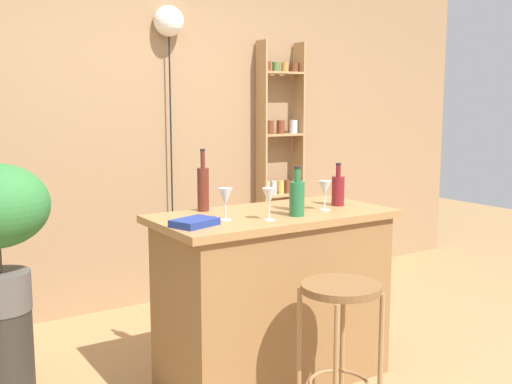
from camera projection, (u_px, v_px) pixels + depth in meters
The scene contains 14 objects.
back_wall at pixel (150, 121), 4.62m from camera, with size 6.40×0.10×2.80m, color #997551.
kitchen_counter at pixel (273, 296), 3.38m from camera, with size 1.30×0.65×0.95m.
bar_stool at pixel (340, 320), 2.84m from camera, with size 0.37×0.37×0.71m.
spice_shelf at pixel (280, 164), 5.14m from camera, with size 0.40×0.15×2.03m.
plant_stool at pixel (4, 350), 3.27m from camera, with size 0.30×0.30×0.45m, color #2D2823.
bottle_sauce_amber at pixel (298, 194), 3.36m from camera, with size 0.07×0.07×0.24m.
bottle_spirits_clear at pixel (297, 197), 3.20m from camera, with size 0.08×0.08×0.26m.
bottle_vinegar at pixel (338, 190), 3.52m from camera, with size 0.07×0.07×0.25m.
bottle_olive_oil at pixel (203, 188), 3.34m from camera, with size 0.06×0.06×0.34m.
wine_glass_left at pixel (325, 189), 3.36m from camera, with size 0.07×0.07×0.16m.
wine_glass_center at pixel (225, 197), 3.08m from camera, with size 0.07×0.07×0.16m.
wine_glass_right at pixel (269, 197), 3.08m from camera, with size 0.07×0.07×0.16m.
cookbook at pixel (194, 222), 2.95m from camera, with size 0.21×0.15×0.04m, color navy.
pendant_globe_light at pixel (169, 25), 4.49m from camera, with size 0.22×0.22×2.24m.
Camera 1 is at (-1.84, -2.39, 1.54)m, focal length 42.95 mm.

